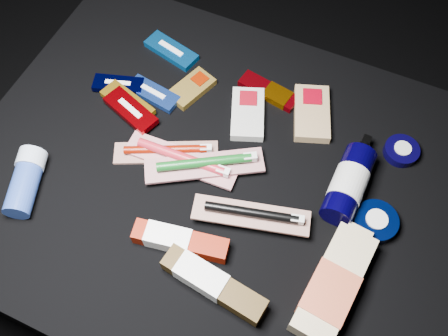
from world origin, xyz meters
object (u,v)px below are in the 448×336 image
at_px(lotion_bottle, 349,184).
at_px(toothpaste_carton_red, 176,240).
at_px(deodorant_stick, 26,181).
at_px(bodywash_bottle, 333,286).

bearing_deg(lotion_bottle, toothpaste_carton_red, -135.90).
bearing_deg(deodorant_stick, toothpaste_carton_red, -17.04).
distance_m(lotion_bottle, deodorant_stick, 0.61).
xyz_separation_m(lotion_bottle, bodywash_bottle, (0.03, -0.19, -0.01)).
xyz_separation_m(bodywash_bottle, deodorant_stick, (-0.59, -0.05, 0.00)).
height_order(deodorant_stick, toothpaste_carton_red, deodorant_stick).
distance_m(lotion_bottle, toothpaste_carton_red, 0.34).
xyz_separation_m(lotion_bottle, toothpaste_carton_red, (-0.25, -0.23, -0.01)).
height_order(lotion_bottle, toothpaste_carton_red, lotion_bottle).
relative_size(deodorant_stick, toothpaste_carton_red, 0.79).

